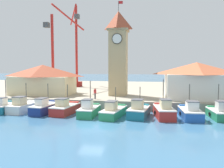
% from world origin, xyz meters
% --- Properties ---
extents(ground_plane, '(300.00, 300.00, 0.00)m').
position_xyz_m(ground_plane, '(0.00, 0.00, 0.00)').
color(ground_plane, '#386689').
extents(quay_wharf, '(120.00, 40.00, 1.29)m').
position_xyz_m(quay_wharf, '(0.00, 28.45, 0.65)').
color(quay_wharf, '#9E937F').
rests_on(quay_wharf, ground).
extents(fishing_boat_far_left, '(2.40, 4.29, 4.33)m').
position_xyz_m(fishing_boat_far_left, '(-13.38, 4.83, 0.71)').
color(fishing_boat_far_left, '#196B7F').
rests_on(fishing_boat_far_left, ground).
extents(fishing_boat_left_outer, '(2.52, 4.96, 3.82)m').
position_xyz_m(fishing_boat_left_outer, '(-10.95, 5.50, 0.73)').
color(fishing_boat_left_outer, silver).
rests_on(fishing_boat_left_outer, ground).
extents(fishing_boat_left_inner, '(2.31, 5.22, 3.80)m').
position_xyz_m(fishing_boat_left_inner, '(-7.61, 5.18, 0.74)').
color(fishing_boat_left_inner, navy).
rests_on(fishing_boat_left_inner, ground).
extents(fishing_boat_mid_left, '(2.66, 4.88, 3.74)m').
position_xyz_m(fishing_boat_mid_left, '(-4.90, 5.22, 0.73)').
color(fishing_boat_mid_left, '#AD2823').
rests_on(fishing_boat_mid_left, ground).
extents(fishing_boat_center, '(2.01, 4.52, 4.29)m').
position_xyz_m(fishing_boat_center, '(-1.55, 4.57, 0.73)').
color(fishing_boat_center, '#237A4C').
rests_on(fishing_boat_center, ground).
extents(fishing_boat_mid_right, '(2.75, 5.48, 3.56)m').
position_xyz_m(fishing_boat_mid_right, '(1.52, 4.55, 0.69)').
color(fishing_boat_mid_right, '#237A4C').
rests_on(fishing_boat_mid_right, ground).
extents(fishing_boat_right_inner, '(2.75, 4.65, 3.61)m').
position_xyz_m(fishing_boat_right_inner, '(4.51, 4.94, 0.76)').
color(fishing_boat_right_inner, '#196B7F').
rests_on(fishing_boat_right_inner, ground).
extents(fishing_boat_right_outer, '(2.54, 4.99, 4.54)m').
position_xyz_m(fishing_boat_right_outer, '(7.47, 5.18, 0.81)').
color(fishing_boat_right_outer, '#AD2823').
rests_on(fishing_boat_right_outer, ground).
extents(fishing_boat_far_right, '(2.36, 4.71, 3.97)m').
position_xyz_m(fishing_boat_far_right, '(10.46, 5.25, 0.74)').
color(fishing_boat_far_right, '#2356A8').
rests_on(fishing_boat_far_right, ground).
extents(fishing_boat_end_right, '(2.22, 4.20, 4.02)m').
position_xyz_m(fishing_boat_end_right, '(13.79, 5.68, 0.73)').
color(fishing_boat_end_right, '#237A4C').
rests_on(fishing_boat_end_right, ground).
extents(clock_tower, '(3.34, 3.34, 15.37)m').
position_xyz_m(clock_tower, '(0.59, 14.87, 8.62)').
color(clock_tower, tan).
rests_on(clock_tower, quay_wharf).
extents(warehouse_left, '(10.52, 5.89, 5.07)m').
position_xyz_m(warehouse_left, '(-12.34, 13.81, 3.89)').
color(warehouse_left, beige).
rests_on(warehouse_left, quay_wharf).
extents(warehouse_right, '(9.09, 6.06, 5.40)m').
position_xyz_m(warehouse_right, '(12.49, 12.50, 4.06)').
color(warehouse_right, silver).
rests_on(warehouse_right, quay_wharf).
extents(port_crane_near, '(5.65, 10.05, 19.22)m').
position_xyz_m(port_crane_near, '(-11.37, 28.50, 8.93)').
color(port_crane_near, maroon).
rests_on(port_crane_near, quay_wharf).
extents(port_crane_far, '(5.80, 8.69, 17.42)m').
position_xyz_m(port_crane_far, '(-13.58, 21.14, 7.44)').
color(port_crane_far, maroon).
rests_on(port_crane_far, quay_wharf).
extents(dock_worker_near_tower, '(0.34, 0.22, 1.62)m').
position_xyz_m(dock_worker_near_tower, '(-2.15, 9.95, 2.14)').
color(dock_worker_near_tower, '#33333D').
rests_on(dock_worker_near_tower, quay_wharf).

